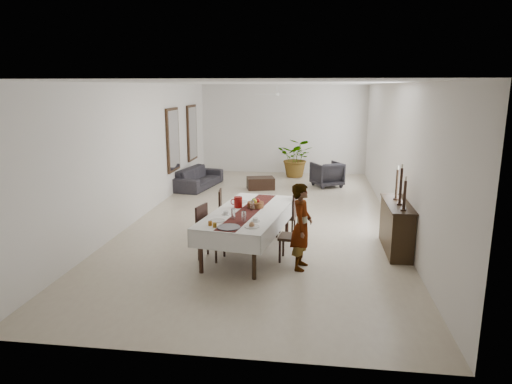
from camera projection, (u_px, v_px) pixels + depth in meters
The scene contains 87 objects.
floor at pixel (265, 217), 11.19m from camera, with size 6.00×12.00×0.00m, color beige.
ceiling at pixel (265, 83), 10.47m from camera, with size 6.00×12.00×0.02m, color white.
wall_back at pixel (283, 129), 16.63m from camera, with size 6.00×0.02×3.20m, color silver.
wall_front at pixel (205, 227), 5.04m from camera, with size 6.00×0.02×3.20m, color silver.
wall_left at pixel (144, 150), 11.21m from camera, with size 0.02×12.00×3.20m, color silver.
wall_right at pixel (395, 155), 10.45m from camera, with size 0.02×12.00×3.20m, color silver.
dining_table_top at pixel (249, 213), 8.67m from camera, with size 1.08×2.58×0.05m, color black.
table_leg_fl at pixel (201, 252), 7.75m from camera, with size 0.08×0.08×0.75m, color black.
table_leg_fr at pixel (254, 258), 7.48m from camera, with size 0.08×0.08×0.75m, color black.
table_leg_bl at pixel (245, 214), 10.04m from camera, with size 0.08×0.08×0.75m, color black.
table_leg_br at pixel (287, 218), 9.77m from camera, with size 0.08×0.08×0.75m, color black.
tablecloth_top at pixel (249, 211), 8.66m from camera, with size 1.27×2.77×0.01m, color white.
tablecloth_drape_left at pixel (218, 216), 8.87m from camera, with size 0.01×2.77×0.32m, color silver.
tablecloth_drape_right at pixel (281, 222), 8.52m from camera, with size 0.01×2.77×0.32m, color silver.
tablecloth_drape_near at pixel (224, 242), 7.41m from camera, with size 1.27×0.01×0.32m, color white.
tablecloth_drape_far at pixel (268, 202), 9.99m from camera, with size 1.27×0.01×0.32m, color white.
table_runner at pixel (249, 211), 8.66m from camera, with size 0.38×2.69×0.00m, color #591D19.
red_pitcher at pixel (238, 202), 8.86m from camera, with size 0.16×0.16×0.22m, color maroon.
pitcher_handle at pixel (234, 202), 8.89m from camera, with size 0.13×0.13×0.02m, color maroon.
wine_glass_near at pixel (244, 216), 7.95m from camera, with size 0.08×0.08×0.18m, color white.
wine_glass_mid at pixel (233, 214), 8.12m from camera, with size 0.08×0.08×0.18m, color white.
wine_glass_far at pixel (252, 206), 8.67m from camera, with size 0.08×0.08×0.18m, color white.
teacup_right at pixel (255, 220), 7.96m from camera, with size 0.10×0.10×0.06m, color white.
saucer_right at pixel (255, 221), 7.97m from camera, with size 0.16×0.16×0.01m, color silver.
teacup_left at pixel (226, 213), 8.39m from camera, with size 0.10×0.10×0.06m, color silver.
saucer_left at pixel (226, 214), 8.40m from camera, with size 0.16×0.16×0.01m, color silver.
plate_near_right at pixel (252, 226), 7.66m from camera, with size 0.26×0.26×0.02m, color silver.
bread_near_right at pixel (252, 225), 7.65m from camera, with size 0.10×0.10×0.10m, color tan.
plate_near_left at pixel (218, 221), 7.99m from camera, with size 0.26×0.26×0.02m, color silver.
plate_far_left at pixel (241, 202), 9.31m from camera, with size 0.26×0.26×0.02m, color silver.
serving_tray at pixel (229, 227), 7.60m from camera, with size 0.39×0.39×0.02m, color #404045.
jam_jar_a at pixel (215, 225), 7.63m from camera, with size 0.07×0.07×0.08m, color #936315.
jam_jar_b at pixel (210, 223), 7.72m from camera, with size 0.07×0.07×0.08m, color #8E5214.
fruit_basket at pixel (256, 205), 8.88m from camera, with size 0.32×0.32×0.11m, color brown.
fruit_red at pixel (257, 201), 8.88m from camera, with size 0.10×0.10×0.10m, color #A11010.
fruit_green at pixel (254, 200), 8.91m from camera, with size 0.09×0.09×0.09m, color #4C7422.
fruit_yellow at pixel (255, 201), 8.82m from camera, with size 0.09×0.09×0.09m, color gold.
chair_right_near_seat at pixel (291, 237), 8.30m from camera, with size 0.43×0.43×0.05m, color black.
chair_right_near_leg_fl at pixel (299, 253), 8.15m from camera, with size 0.04×0.04×0.42m, color black.
chair_right_near_leg_fr at pixel (302, 247), 8.48m from camera, with size 0.04×0.04×0.42m, color black.
chair_right_near_leg_bl at pixel (280, 252), 8.23m from camera, with size 0.04×0.04×0.42m, color black.
chair_right_near_leg_br at pixel (283, 245), 8.56m from camera, with size 0.04×0.04×0.42m, color black.
chair_right_near_back at pixel (302, 222), 8.19m from camera, with size 0.43×0.04×0.55m, color black.
chair_right_far_seat at pixel (286, 217), 9.69m from camera, with size 0.40×0.40×0.05m, color black.
chair_right_far_leg_fl at pixel (292, 230), 9.55m from camera, with size 0.04×0.04×0.40m, color black.
chair_right_far_leg_fr at pixel (295, 225), 9.86m from camera, with size 0.04×0.04×0.40m, color black.
chair_right_far_leg_bl at pixel (277, 228), 9.62m from camera, with size 0.04×0.04×0.40m, color black.
chair_right_far_leg_br at pixel (280, 224), 9.93m from camera, with size 0.04×0.04×0.40m, color black.
chair_right_far_back at pixel (295, 205), 9.59m from camera, with size 0.40×0.04×0.51m, color black.
chair_left_near_seat at pixel (211, 236), 8.38m from camera, with size 0.43×0.43×0.05m, color black.
chair_left_near_leg_fl at pixel (208, 244), 8.66m from camera, with size 0.04×0.04×0.42m, color black.
chair_left_near_leg_fr at pixel (199, 250), 8.34m from camera, with size 0.04×0.04×0.42m, color black.
chair_left_near_leg_bl at pixel (224, 246), 8.53m from camera, with size 0.04×0.04×0.42m, color black.
chair_left_near_leg_br at pixel (216, 252), 8.22m from camera, with size 0.04×0.04×0.42m, color black.
chair_left_near_back at pixel (202, 219), 8.39m from camera, with size 0.43×0.04×0.54m, color black.
chair_left_far_seat at pixel (229, 214), 9.83m from camera, with size 0.41×0.41×0.05m, color black.
chair_left_far_leg_fl at pixel (222, 222), 10.04m from camera, with size 0.04×0.04×0.41m, color black.
chair_left_far_leg_fr at pixel (221, 227), 9.71m from camera, with size 0.04×0.04×0.41m, color black.
chair_left_far_leg_bl at pixel (237, 222), 10.04m from camera, with size 0.04×0.04×0.41m, color black.
chair_left_far_leg_br at pixel (237, 227), 9.71m from camera, with size 0.04×0.04×0.41m, color black.
chair_left_far_back at pixel (220, 202), 9.76m from camera, with size 0.41×0.04×0.52m, color black.
woman at pixel (302, 227), 7.87m from camera, with size 0.56×0.36×1.52m, color gray.
sideboard_body at pixel (396, 228), 8.80m from camera, with size 0.41×1.54×0.93m, color black.
sideboard_top at pixel (398, 204), 8.69m from camera, with size 0.45×1.61×0.03m, color black.
candlestick_near_base at pixel (403, 210), 8.14m from camera, with size 0.10×0.10×0.03m, color black.
candlestick_near_shaft at pixel (405, 195), 8.08m from camera, with size 0.05×0.05×0.51m, color black.
candlestick_near_candle at pixel (406, 178), 8.01m from camera, with size 0.04×0.04×0.08m, color white.
candlestick_mid_base at pixel (399, 204), 8.54m from camera, with size 0.10×0.10×0.03m, color black.
candlestick_mid_shaft at pixel (401, 186), 8.46m from camera, with size 0.05×0.05×0.67m, color black.
candlestick_mid_candle at pixel (402, 166), 8.37m from camera, with size 0.04×0.04×0.08m, color white.
candlestick_far_base at pixel (396, 199), 8.93m from camera, with size 0.10×0.10×0.03m, color black.
candlestick_far_shaft at pixel (397, 184), 8.87m from camera, with size 0.05×0.05×0.57m, color black.
candlestick_far_candle at pixel (398, 168), 8.79m from camera, with size 0.04×0.04×0.08m, color beige.
sofa at pixel (199, 178), 14.42m from camera, with size 2.13×0.83×0.62m, color #2C292E.
armchair at pixel (327, 174), 14.52m from camera, with size 0.84×0.87×0.79m, color #272429.
coffee_table at pixel (261, 183), 14.20m from camera, with size 0.83×0.55×0.37m, color black.
potted_plant at pixel (297, 158), 16.01m from camera, with size 1.23×1.07×1.36m, color #295823.
mirror_frame_near at pixel (173, 140), 13.33m from camera, with size 0.06×1.05×1.85m, color black.
mirror_glass_near at pixel (174, 140), 13.33m from camera, with size 0.01×0.90×1.70m, color white.
mirror_frame_far at pixel (192, 133), 15.36m from camera, with size 0.06×1.05×1.85m, color black.
mirror_glass_far at pixel (193, 133), 15.36m from camera, with size 0.01×0.90×1.70m, color silver.
fan_rod at pixel (277, 87), 13.39m from camera, with size 0.04×0.04×0.20m, color silver.
fan_hub at pixel (276, 94), 13.44m from camera, with size 0.16×0.16×0.08m, color white.
fan_blade_n at pixel (277, 94), 13.78m from camera, with size 0.10×0.55×0.01m, color white.
fan_blade_s at pixel (275, 94), 13.10m from camera, with size 0.10×0.55×0.01m, color white.
fan_blade_e at pixel (288, 94), 13.39m from camera, with size 0.55×0.10×0.01m, color white.
fan_blade_w at pixel (265, 94), 13.48m from camera, with size 0.55×0.10×0.01m, color white.
Camera 1 is at (1.18, -10.70, 3.12)m, focal length 32.00 mm.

